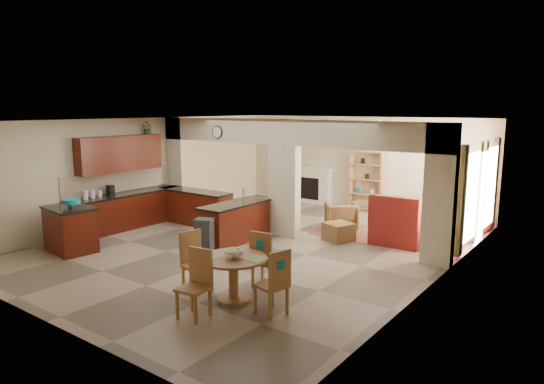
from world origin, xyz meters
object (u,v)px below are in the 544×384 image
Objects in this scene: dining_table at (233,272)px; armchair at (341,216)px; sofa at (451,220)px; kitchen_island at (70,229)px.

armchair is at bearing 99.15° from dining_table.
dining_table is 0.39× the size of sofa.
dining_table is 5.18m from armchair.
kitchen_island is at bearing -179.83° from dining_table.
dining_table is 6.28m from sofa.
sofa reaches higher than armchair.
sofa reaches higher than dining_table.
sofa is 3.62× the size of armchair.
armchair is (-2.45, -0.95, -0.06)m from sofa.
dining_table reaches higher than armchair.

